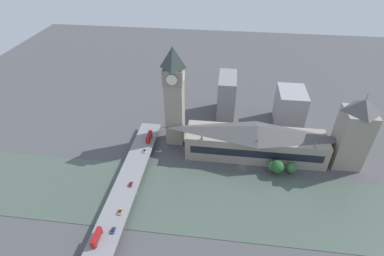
{
  "coord_description": "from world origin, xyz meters",
  "views": [
    {
      "loc": [
        -157.85,
        16.05,
        145.96
      ],
      "look_at": [
        19.0,
        38.32,
        17.36
      ],
      "focal_mm": 28.0,
      "sensor_mm": 36.0,
      "label": 1
    }
  ],
  "objects_px": {
    "parliament_hall": "(255,141)",
    "car_southbound_mid": "(145,151)",
    "double_decker_bus_mid": "(96,237)",
    "road_bridge": "(126,188)",
    "car_southbound_lead": "(131,184)",
    "car_southbound_tail": "(113,230)",
    "victoria_tower": "(353,133)",
    "car_northbound_tail": "(120,212)",
    "clock_tower": "(174,94)",
    "double_decker_bus_lead": "(149,137)"
  },
  "relations": [
    {
      "from": "victoria_tower",
      "to": "car_southbound_tail",
      "type": "relative_size",
      "value": 13.98
    },
    {
      "from": "car_northbound_tail",
      "to": "car_southbound_lead",
      "type": "relative_size",
      "value": 0.98
    },
    {
      "from": "double_decker_bus_lead",
      "to": "car_southbound_lead",
      "type": "relative_size",
      "value": 2.55
    },
    {
      "from": "road_bridge",
      "to": "car_southbound_lead",
      "type": "height_order",
      "value": "car_southbound_lead"
    },
    {
      "from": "clock_tower",
      "to": "victoria_tower",
      "type": "relative_size",
      "value": 1.37
    },
    {
      "from": "parliament_hall",
      "to": "car_southbound_tail",
      "type": "distance_m",
      "value": 112.41
    },
    {
      "from": "double_decker_bus_mid",
      "to": "car_southbound_tail",
      "type": "bearing_deg",
      "value": -46.38
    },
    {
      "from": "parliament_hall",
      "to": "road_bridge",
      "type": "relative_size",
      "value": 0.71
    },
    {
      "from": "clock_tower",
      "to": "car_northbound_tail",
      "type": "xyz_separation_m",
      "value": [
        -78.06,
        19.13,
        -34.67
      ]
    },
    {
      "from": "road_bridge",
      "to": "car_southbound_mid",
      "type": "relative_size",
      "value": 35.11
    },
    {
      "from": "victoria_tower",
      "to": "car_southbound_mid",
      "type": "distance_m",
      "value": 143.47
    },
    {
      "from": "road_bridge",
      "to": "car_southbound_tail",
      "type": "relative_size",
      "value": 34.84
    },
    {
      "from": "parliament_hall",
      "to": "car_southbound_mid",
      "type": "height_order",
      "value": "parliament_hall"
    },
    {
      "from": "car_northbound_tail",
      "to": "car_southbound_lead",
      "type": "distance_m",
      "value": 21.62
    },
    {
      "from": "clock_tower",
      "to": "car_southbound_lead",
      "type": "xyz_separation_m",
      "value": [
        -56.44,
        19.31,
        -34.72
      ]
    },
    {
      "from": "double_decker_bus_mid",
      "to": "car_northbound_tail",
      "type": "height_order",
      "value": "double_decker_bus_mid"
    },
    {
      "from": "car_southbound_mid",
      "to": "car_southbound_lead",
      "type": "bearing_deg",
      "value": 179.06
    },
    {
      "from": "double_decker_bus_lead",
      "to": "car_northbound_tail",
      "type": "bearing_deg",
      "value": 179.72
    },
    {
      "from": "double_decker_bus_mid",
      "to": "car_southbound_tail",
      "type": "distance_m",
      "value": 9.3
    },
    {
      "from": "clock_tower",
      "to": "double_decker_bus_lead",
      "type": "distance_m",
      "value": 38.79
    },
    {
      "from": "double_decker_bus_mid",
      "to": "road_bridge",
      "type": "bearing_deg",
      "value": -4.76
    },
    {
      "from": "victoria_tower",
      "to": "road_bridge",
      "type": "height_order",
      "value": "victoria_tower"
    },
    {
      "from": "victoria_tower",
      "to": "car_northbound_tail",
      "type": "bearing_deg",
      "value": 115.45
    },
    {
      "from": "car_southbound_mid",
      "to": "victoria_tower",
      "type": "bearing_deg",
      "value": -84.8
    },
    {
      "from": "victoria_tower",
      "to": "parliament_hall",
      "type": "bearing_deg",
      "value": 90.05
    },
    {
      "from": "car_southbound_lead",
      "to": "car_southbound_tail",
      "type": "relative_size",
      "value": 1.05
    },
    {
      "from": "car_southbound_tail",
      "to": "victoria_tower",
      "type": "bearing_deg",
      "value": -60.54
    },
    {
      "from": "parliament_hall",
      "to": "road_bridge",
      "type": "height_order",
      "value": "parliament_hall"
    },
    {
      "from": "victoria_tower",
      "to": "car_southbound_tail",
      "type": "bearing_deg",
      "value": 119.46
    },
    {
      "from": "road_bridge",
      "to": "double_decker_bus_mid",
      "type": "xyz_separation_m",
      "value": [
        -38.75,
        3.22,
        3.73
      ]
    },
    {
      "from": "road_bridge",
      "to": "double_decker_bus_lead",
      "type": "bearing_deg",
      "value": -4.08
    },
    {
      "from": "parliament_hall",
      "to": "car_southbound_tail",
      "type": "relative_size",
      "value": 24.74
    },
    {
      "from": "victoria_tower",
      "to": "road_bridge",
      "type": "bearing_deg",
      "value": 108.16
    },
    {
      "from": "car_northbound_tail",
      "to": "parliament_hall",
      "type": "bearing_deg",
      "value": -49.47
    },
    {
      "from": "clock_tower",
      "to": "double_decker_bus_mid",
      "type": "bearing_deg",
      "value": 165.25
    },
    {
      "from": "double_decker_bus_lead",
      "to": "car_southbound_lead",
      "type": "bearing_deg",
      "value": 179.37
    },
    {
      "from": "parliament_hall",
      "to": "car_southbound_mid",
      "type": "distance_m",
      "value": 79.89
    },
    {
      "from": "road_bridge",
      "to": "car_southbound_tail",
      "type": "height_order",
      "value": "car_southbound_tail"
    },
    {
      "from": "double_decker_bus_mid",
      "to": "car_northbound_tail",
      "type": "xyz_separation_m",
      "value": [
        18.77,
        -6.36,
        -1.9
      ]
    },
    {
      "from": "car_northbound_tail",
      "to": "clock_tower",
      "type": "bearing_deg",
      "value": -13.77
    },
    {
      "from": "car_southbound_lead",
      "to": "car_northbound_tail",
      "type": "bearing_deg",
      "value": -179.52
    },
    {
      "from": "clock_tower",
      "to": "double_decker_bus_mid",
      "type": "relative_size",
      "value": 7.3
    },
    {
      "from": "victoria_tower",
      "to": "car_southbound_lead",
      "type": "bearing_deg",
      "value": 107.91
    },
    {
      "from": "car_southbound_tail",
      "to": "car_southbound_lead",
      "type": "bearing_deg",
      "value": 0.69
    },
    {
      "from": "car_southbound_lead",
      "to": "car_southbound_tail",
      "type": "distance_m",
      "value": 34.11
    },
    {
      "from": "victoria_tower",
      "to": "car_northbound_tail",
      "type": "distance_m",
      "value": 158.38
    },
    {
      "from": "double_decker_bus_lead",
      "to": "double_decker_bus_mid",
      "type": "relative_size",
      "value": 1.03
    },
    {
      "from": "clock_tower",
      "to": "double_decker_bus_mid",
      "type": "height_order",
      "value": "clock_tower"
    },
    {
      "from": "car_southbound_lead",
      "to": "car_southbound_mid",
      "type": "xyz_separation_m",
      "value": [
        33.06,
        -0.54,
        0.03
      ]
    },
    {
      "from": "parliament_hall",
      "to": "double_decker_bus_mid",
      "type": "bearing_deg",
      "value": 135.32
    }
  ]
}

